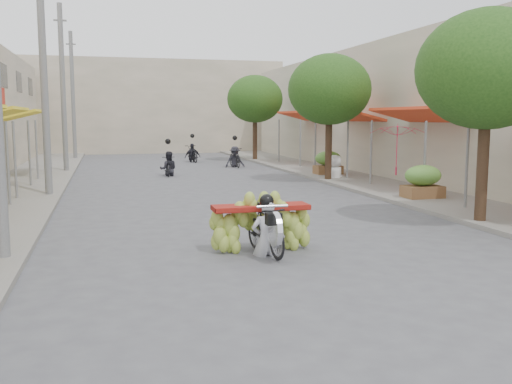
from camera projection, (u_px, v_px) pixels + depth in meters
The scene contains 19 objects.
ground at pixel (343, 287), 8.95m from camera, with size 120.00×120.00×0.00m, color #57575C.
sidewalk_left at pixel (12, 187), 21.55m from camera, with size 4.00×60.00×0.12m, color gray.
sidewalk_right at pixel (353, 177), 25.09m from camera, with size 4.00×60.00×0.12m, color gray.
shophouse_row_right at pixel (469, 110), 25.02m from camera, with size 9.77×40.00×6.00m.
far_building at pixel (150, 107), 44.93m from camera, with size 20.00×6.00×7.00m, color #BCAD95.
utility_pole_mid at pixel (44, 75), 18.56m from camera, with size 0.60×0.24×8.00m.
utility_pole_far at pixel (63, 89), 27.19m from camera, with size 0.60×0.24×8.00m.
utility_pole_back at pixel (73, 96), 35.82m from camera, with size 0.60×0.24×8.00m.
street_tree_near at pixel (487, 70), 13.66m from camera, with size 3.40×3.40×5.25m.
street_tree_mid at pixel (329, 90), 23.25m from camera, with size 3.40×3.40×5.25m.
street_tree_far at pixel (255, 99), 34.76m from camera, with size 3.40×3.40×5.25m.
produce_crate_mid at pixel (423, 179), 18.10m from camera, with size 1.20×0.88×1.16m.
produce_crate_far at pixel (328, 161), 25.77m from camera, with size 1.20×0.88×1.16m.
banana_motorbike at pixel (264, 219), 11.13m from camera, with size 2.20×1.85×1.99m.
market_umbrella at pixel (399, 123), 18.81m from camera, with size 2.24×2.24×1.73m.
pedestrian at pixel (336, 155), 24.11m from camera, with size 1.11×0.98×1.93m.
bg_motorbike_a at pixel (168, 159), 26.06m from camera, with size 0.84×1.58×1.95m.
bg_motorbike_b at pixel (235, 152), 30.68m from camera, with size 1.10×1.91×1.95m.
bg_motorbike_c at pixel (192, 149), 34.27m from camera, with size 1.02×1.82×1.95m.
Camera 1 is at (-3.53, -8.04, 2.64)m, focal length 40.00 mm.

